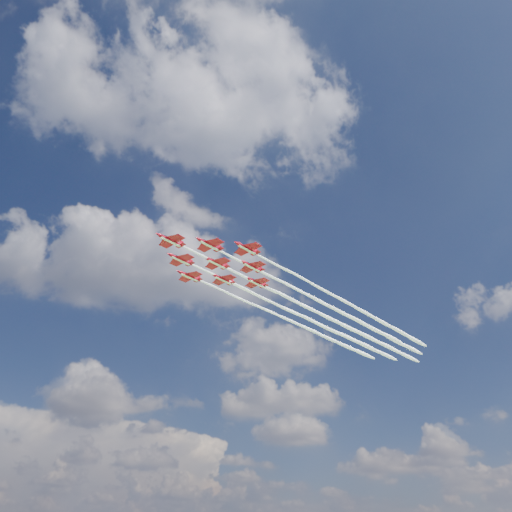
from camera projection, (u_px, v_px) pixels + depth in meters
name	position (u px, v px, depth m)	size (l,w,h in m)	color
jet_lead	(297.00, 302.00, 182.20)	(93.86, 83.10, 2.56)	#A6091C
jet_row2_port	(326.00, 305.00, 184.15)	(93.86, 83.10, 2.56)	#A6091C
jet_row2_starb	(299.00, 315.00, 191.90)	(93.86, 83.10, 2.56)	#A6091C
jet_row3_port	(355.00, 307.00, 186.10)	(93.86, 83.10, 2.56)	#A6091C
jet_row3_centre	(327.00, 317.00, 193.86)	(93.86, 83.10, 2.56)	#A6091C
jet_row3_starb	(300.00, 326.00, 201.61)	(93.86, 83.10, 2.56)	#A6091C
jet_row4_port	(354.00, 319.00, 195.81)	(93.86, 83.10, 2.56)	#A6091C
jet_row4_starb	(327.00, 328.00, 203.56)	(93.86, 83.10, 2.56)	#A6091C
jet_tail	(353.00, 330.00, 205.51)	(93.86, 83.10, 2.56)	#A6091C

